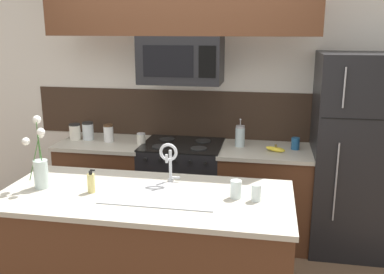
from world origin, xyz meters
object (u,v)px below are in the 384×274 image
(dish_soap_bottle, at_px, (91,183))
(coffee_tin, at_px, (295,143))
(storage_jar_medium, at_px, (88,131))
(storage_jar_tall, at_px, (75,132))
(sink_faucet, at_px, (169,157))
(storage_jar_short, at_px, (109,133))
(flower_vase, at_px, (40,167))
(stove_range, at_px, (182,189))
(refrigerator, at_px, (361,155))
(banana_bunch, at_px, (275,149))
(spare_glass, at_px, (256,193))
(storage_jar_squat, at_px, (141,139))
(microwave, at_px, (181,60))
(drinking_glass, at_px, (236,189))
(french_press, at_px, (240,136))

(dish_soap_bottle, bearing_deg, coffee_tin, 43.32)
(dish_soap_bottle, bearing_deg, storage_jar_medium, 114.49)
(storage_jar_tall, bearing_deg, sink_faucet, -40.65)
(sink_faucet, bearing_deg, storage_jar_short, 129.80)
(flower_vase, bearing_deg, stove_range, 59.53)
(refrigerator, distance_m, flower_vase, 2.71)
(refrigerator, distance_m, banana_bunch, 0.76)
(storage_jar_tall, bearing_deg, spare_glass, -34.09)
(storage_jar_tall, bearing_deg, storage_jar_short, -2.61)
(dish_soap_bottle, xyz_separation_m, flower_vase, (-0.38, 0.02, 0.08))
(stove_range, height_order, spare_glass, spare_glass)
(storage_jar_squat, relative_size, coffee_tin, 0.98)
(microwave, height_order, drinking_glass, microwave)
(refrigerator, xyz_separation_m, coffee_tin, (-0.58, 0.03, 0.07))
(storage_jar_squat, distance_m, french_press, 0.95)
(coffee_tin, relative_size, sink_faucet, 0.36)
(microwave, xyz_separation_m, storage_jar_squat, (-0.40, -0.01, -0.75))
(storage_jar_medium, height_order, drinking_glass, storage_jar_medium)
(refrigerator, height_order, dish_soap_bottle, refrigerator)
(stove_range, distance_m, banana_bunch, 1.00)
(storage_jar_tall, bearing_deg, microwave, -1.87)
(refrigerator, bearing_deg, storage_jar_tall, -179.89)
(drinking_glass, distance_m, spare_glass, 0.14)
(stove_range, xyz_separation_m, flower_vase, (-0.75, -1.27, 0.60))
(french_press, bearing_deg, storage_jar_squat, -174.30)
(storage_jar_medium, bearing_deg, flower_vase, -80.26)
(refrigerator, relative_size, dish_soap_bottle, 10.89)
(dish_soap_bottle, distance_m, flower_vase, 0.39)
(banana_bunch, xyz_separation_m, drinking_glass, (-0.26, -1.15, 0.04))
(spare_glass, bearing_deg, dish_soap_bottle, -177.13)
(sink_faucet, bearing_deg, coffee_tin, 49.10)
(refrigerator, relative_size, storage_jar_squat, 16.66)
(banana_bunch, relative_size, drinking_glass, 1.56)
(storage_jar_squat, bearing_deg, spare_glass, -46.40)
(microwave, relative_size, storage_jar_squat, 6.91)
(sink_faucet, relative_size, drinking_glass, 2.51)
(dish_soap_bottle, bearing_deg, flower_vase, 176.69)
(coffee_tin, height_order, drinking_glass, drinking_glass)
(microwave, relative_size, storage_jar_tall, 4.61)
(storage_jar_short, height_order, storage_jar_squat, storage_jar_short)
(stove_range, bearing_deg, dish_soap_bottle, -105.80)
(drinking_glass, bearing_deg, refrigerator, 50.27)
(stove_range, bearing_deg, refrigerator, 0.70)
(microwave, bearing_deg, sink_faucet, -83.27)
(stove_range, bearing_deg, french_press, 6.29)
(storage_jar_medium, relative_size, storage_jar_squat, 1.65)
(flower_vase, bearing_deg, refrigerator, 28.41)
(drinking_glass, bearing_deg, sink_faucet, 159.99)
(storage_jar_squat, height_order, flower_vase, flower_vase)
(storage_jar_medium, bearing_deg, coffee_tin, 0.33)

